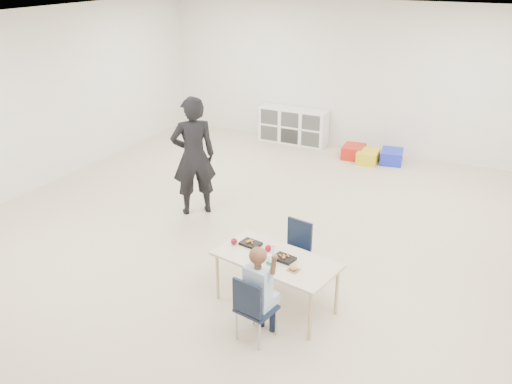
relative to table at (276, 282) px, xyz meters
The scene contains 16 objects.
room 1.75m from the table, 130.32° to the left, with size 9.00×9.02×2.80m.
table is the anchor object (origin of this frame).
chair_near 0.57m from the table, 84.44° to the right, with size 0.35×0.33×0.72m, color black, non-canonical shape.
chair_far 0.57m from the table, 95.56° to the left, with size 0.35×0.33×0.72m, color black, non-canonical shape.
child 0.62m from the table, 84.44° to the right, with size 0.48×0.48×1.13m, color #B3CAF2, non-canonical shape.
lunch_tray_near 0.32m from the table, ahead, with size 0.22×0.16×0.03m, color black.
lunch_tray_far 0.50m from the table, 159.95° to the left, with size 0.22×0.16×0.03m, color black.
milk_carton 0.37m from the table, 87.76° to the right, with size 0.07×0.07×0.10m, color white.
bread_roll 0.44m from the table, 27.68° to the right, with size 0.09×0.09×0.07m, color tan.
apple_near 0.37m from the table, 145.75° to the left, with size 0.07×0.07×0.07m, color maroon.
apple_far 0.64m from the table, behind, with size 0.07×0.07×0.07m, color maroon.
cubby_shelf 5.72m from the table, 111.39° to the left, with size 1.40×0.40×0.70m, color white.
adult 2.69m from the table, 141.78° to the left, with size 0.64×0.42×1.75m, color black.
bin_red 5.03m from the table, 97.97° to the left, with size 0.37×0.48×0.24m, color red.
bin_yellow 4.85m from the table, 94.40° to the left, with size 0.36×0.47×0.23m, color gold.
bin_blue 5.03m from the table, 89.79° to the left, with size 0.38×0.49×0.24m, color #1926BF.
Camera 1 is at (2.92, -5.52, 3.49)m, focal length 38.00 mm.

